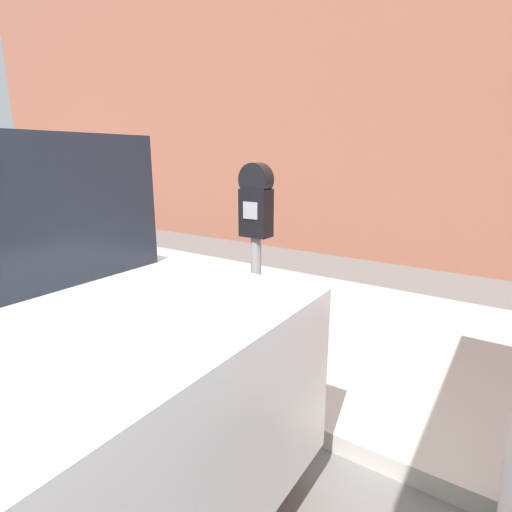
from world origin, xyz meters
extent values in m
cube|color=#BCB7AD|center=(0.00, 2.20, 0.06)|extent=(24.00, 2.80, 0.12)
cube|color=#935642|center=(0.00, 5.37, 3.15)|extent=(24.00, 0.30, 6.31)
cylinder|color=gray|center=(-0.38, 1.03, 0.65)|extent=(0.07, 0.07, 1.05)
cube|color=black|center=(-0.38, 1.03, 1.32)|extent=(0.20, 0.12, 0.31)
cube|color=gray|center=(-0.38, 0.97, 1.35)|extent=(0.11, 0.01, 0.11)
cylinder|color=black|center=(-0.38, 1.03, 1.53)|extent=(0.21, 0.10, 0.21)
cylinder|color=black|center=(-0.55, 0.41, 0.36)|extent=(0.72, 0.23, 0.71)
camera|label=1|loc=(1.06, -1.08, 1.69)|focal=28.00mm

